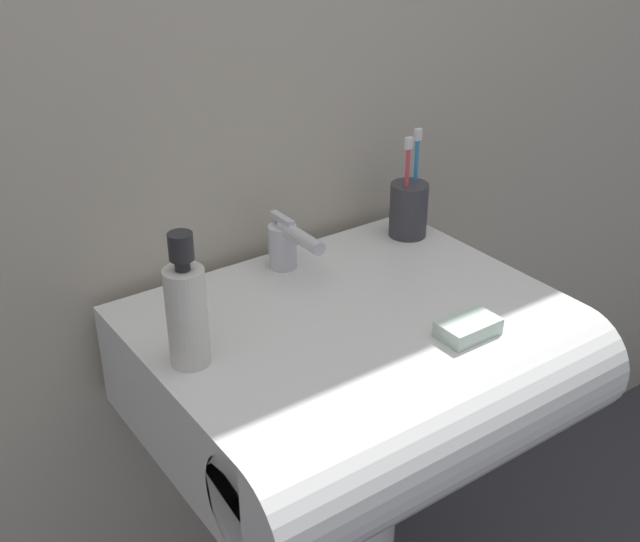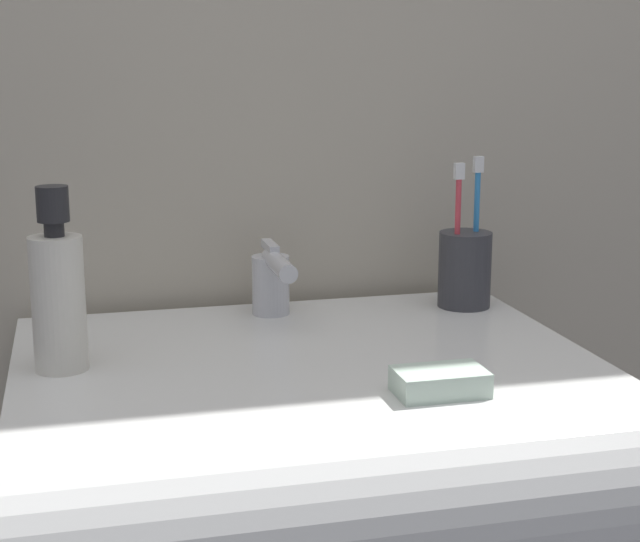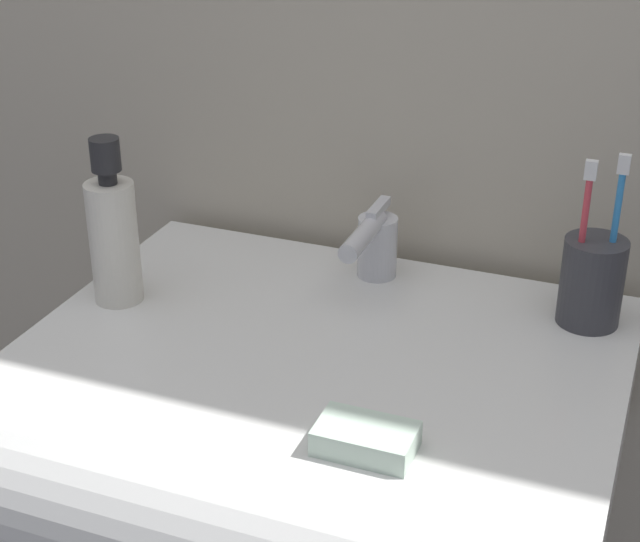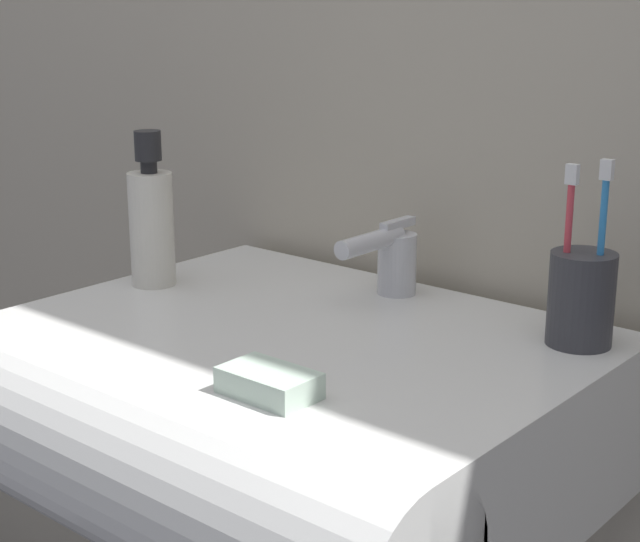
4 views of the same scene
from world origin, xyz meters
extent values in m
cube|color=white|center=(0.00, 0.00, 0.74)|extent=(0.61, 0.43, 0.17)
cylinder|color=white|center=(0.00, -0.21, 0.74)|extent=(0.61, 0.17, 0.17)
cylinder|color=silver|center=(0.00, 0.16, 0.86)|extent=(0.05, 0.05, 0.07)
cylinder|color=silver|center=(0.00, 0.11, 0.90)|extent=(0.02, 0.10, 0.02)
cube|color=silver|center=(0.00, 0.16, 0.91)|extent=(0.01, 0.06, 0.01)
cylinder|color=#38383D|center=(0.25, 0.14, 0.87)|extent=(0.07, 0.07, 0.10)
cylinder|color=#D83F4C|center=(0.23, 0.13, 0.91)|extent=(0.01, 0.01, 0.15)
cube|color=white|center=(0.23, 0.13, 1.00)|extent=(0.01, 0.01, 0.02)
cylinder|color=#338CD8|center=(0.26, 0.14, 0.92)|extent=(0.01, 0.01, 0.16)
cube|color=white|center=(0.26, 0.14, 1.00)|extent=(0.01, 0.01, 0.02)
cylinder|color=silver|center=(-0.25, 0.00, 0.89)|extent=(0.05, 0.05, 0.14)
cylinder|color=#262628|center=(-0.25, 0.00, 0.97)|extent=(0.02, 0.02, 0.01)
cylinder|color=#262628|center=(-0.25, 0.00, 1.00)|extent=(0.03, 0.03, 0.04)
cube|color=silver|center=(0.10, -0.16, 0.84)|extent=(0.09, 0.05, 0.02)
camera|label=1|loc=(-0.62, -0.82, 1.43)|focal=45.00mm
camera|label=2|loc=(-0.23, -0.99, 1.14)|focal=55.00mm
camera|label=3|loc=(0.31, -0.82, 1.34)|focal=55.00mm
camera|label=4|loc=(0.65, -0.75, 1.16)|focal=55.00mm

